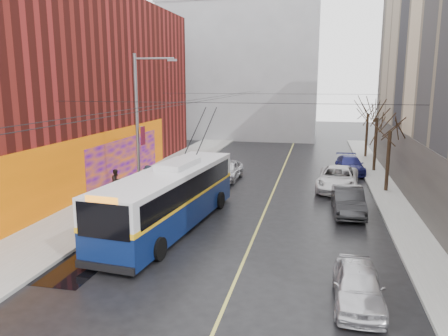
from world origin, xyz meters
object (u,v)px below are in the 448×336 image
object	(u,v)px
parked_car_b	(348,201)
tree_far	(369,105)
following_car	(228,170)
pedestrian_a	(123,194)
parked_car_a	(358,285)
parked_car_c	(338,178)
trolleybus	(171,197)
pedestrian_b	(116,182)
pedestrian_c	(148,178)
parked_car_d	(350,165)
tree_near	(391,119)
tree_mid	(378,108)
streetlight_pole	(140,125)

from	to	relation	value
parked_car_b	tree_far	bearing A→B (deg)	79.62
following_car	pedestrian_a	world-z (taller)	pedestrian_a
parked_car_a	parked_car_c	distance (m)	16.24
pedestrian_a	trolleybus	bearing A→B (deg)	-116.30
pedestrian_b	pedestrian_c	bearing A→B (deg)	-30.21
parked_car_d	pedestrian_b	bearing A→B (deg)	-150.29
tree_near	following_car	world-z (taller)	tree_near
following_car	parked_car_b	bearing A→B (deg)	-38.11
tree_near	parked_car_a	distance (m)	17.07
tree_mid	pedestrian_c	size ratio (longest dim) A/B	3.88
pedestrian_b	parked_car_d	bearing A→B (deg)	-37.03
tree_mid	parked_car_b	bearing A→B (deg)	-102.64
tree_mid	parked_car_a	world-z (taller)	tree_mid
parked_car_c	parked_car_d	world-z (taller)	parked_car_c
parked_car_c	parked_car_d	distance (m)	6.09
tree_mid	following_car	xyz separation A→B (m)	(-11.30, -5.51, -4.49)
tree_near	pedestrian_c	xyz separation A→B (m)	(-15.77, -3.41, -3.97)
tree_near	streetlight_pole	bearing A→B (deg)	-158.38
tree_mid	pedestrian_c	bearing A→B (deg)	-146.56
parked_car_b	pedestrian_c	size ratio (longest dim) A/B	2.68
parked_car_c	pedestrian_a	size ratio (longest dim) A/B	3.65
tree_mid	parked_car_a	distance (m)	23.87
parked_car_c	following_car	world-z (taller)	parked_car_c
parked_car_c	pedestrian_b	xyz separation A→B (m)	(-14.18, -4.89, 0.18)
tree_far	parked_car_d	xyz separation A→B (m)	(-2.00, -8.00, -4.45)
pedestrian_c	parked_car_d	bearing A→B (deg)	-99.02
tree_near	pedestrian_a	size ratio (longest dim) A/B	4.04
parked_car_b	pedestrian_c	xyz separation A→B (m)	(-12.93, 2.26, 0.25)
tree_mid	following_car	world-z (taller)	tree_mid
parked_car_c	parked_car_d	bearing A→B (deg)	84.01
tree_near	pedestrian_b	xyz separation A→B (m)	(-17.38, -4.87, -3.99)
pedestrian_a	pedestrian_c	bearing A→B (deg)	8.10
tree_mid	trolleybus	xyz separation A→B (m)	(-11.89, -17.01, -3.63)
parked_car_a	parked_car_b	xyz separation A→B (m)	(0.31, 10.55, 0.07)
streetlight_pole	parked_car_b	world-z (taller)	streetlight_pole
tree_far	tree_mid	bearing A→B (deg)	-90.00
trolleybus	pedestrian_c	world-z (taller)	trolleybus
tree_far	trolleybus	size ratio (longest dim) A/B	0.53
trolleybus	parked_car_d	xyz separation A→B (m)	(9.89, 16.00, -0.93)
pedestrian_c	parked_car_b	bearing A→B (deg)	-143.27
streetlight_pole	parked_car_d	distance (m)	18.27
following_car	parked_car_a	bearing A→B (deg)	-63.14
parked_car_d	following_car	bearing A→B (deg)	-159.69
tree_mid	parked_car_d	bearing A→B (deg)	-153.39
tree_far	parked_car_a	world-z (taller)	tree_far
tree_mid	pedestrian_b	size ratio (longest dim) A/B	4.00
streetlight_pole	parked_car_a	distance (m)	16.29
streetlight_pole	parked_car_c	size ratio (longest dim) A/B	1.56
parked_car_a	parked_car_d	bearing A→B (deg)	87.31
parked_car_c	following_car	distance (m)	8.23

